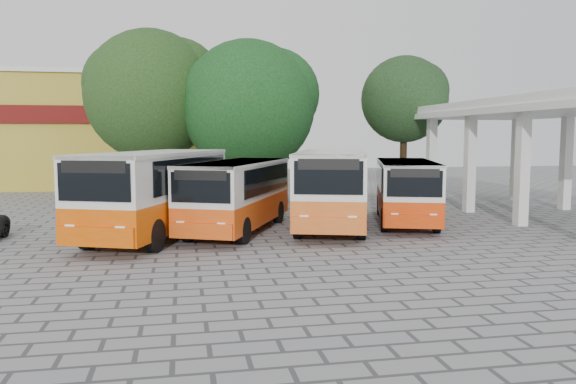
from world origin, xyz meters
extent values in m
plane|color=gray|center=(0.00, 0.00, 0.00)|extent=(90.00, 90.00, 0.00)
cube|color=silver|center=(7.85, 10.50, 2.50)|extent=(0.45, 0.45, 5.00)
cube|color=silver|center=(13.15, 10.50, 2.50)|extent=(0.45, 0.45, 5.00)
cube|color=silver|center=(10.50, 4.00, 5.20)|extent=(6.60, 15.60, 0.40)
cube|color=silver|center=(10.50, 4.00, 4.85)|extent=(6.80, 15.80, 0.30)
cube|color=#A89329|center=(-11.00, 26.00, 4.00)|extent=(20.00, 10.00, 8.00)
cube|color=#590C0A|center=(-11.00, 20.90, 5.20)|extent=(20.00, 0.20, 1.20)
cube|color=silver|center=(-11.00, 26.00, 8.15)|extent=(20.40, 10.40, 0.30)
cube|color=#D44A00|center=(-6.99, 2.11, 0.98)|extent=(5.63, 9.04, 1.14)
cube|color=silver|center=(-6.99, 2.11, 2.35)|extent=(5.63, 9.04, 1.60)
cube|color=silver|center=(-6.99, 2.11, 3.09)|extent=(5.68, 9.06, 0.13)
cube|color=black|center=(-8.31, 2.11, 2.37)|extent=(2.70, 6.68, 1.14)
cube|color=black|center=(-5.67, 2.11, 2.37)|extent=(2.70, 6.68, 1.14)
cube|color=black|center=(-6.99, -2.26, 2.37)|extent=(2.19, 0.91, 1.14)
cube|color=black|center=(-6.99, -2.26, 2.82)|extent=(1.94, 0.82, 0.37)
cylinder|color=black|center=(-8.16, -0.72, 0.54)|extent=(0.30, 1.09, 1.09)
cylinder|color=black|center=(-5.82, -0.72, 0.54)|extent=(0.30, 1.09, 1.09)
cylinder|color=black|center=(-8.16, 4.93, 0.54)|extent=(0.30, 1.09, 1.09)
cylinder|color=black|center=(-5.82, 4.93, 0.54)|extent=(0.30, 1.09, 1.09)
cube|color=#D6460B|center=(-3.93, 2.56, 0.86)|extent=(5.14, 7.86, 1.00)
cube|color=silver|center=(-3.93, 2.56, 2.05)|extent=(5.14, 7.86, 1.39)
cube|color=silver|center=(-3.93, 2.56, 2.69)|extent=(5.18, 7.88, 0.11)
cube|color=black|center=(-5.08, 2.56, 2.07)|extent=(2.57, 5.75, 1.00)
cube|color=black|center=(-2.77, 2.56, 2.07)|extent=(2.57, 5.75, 1.00)
cube|color=black|center=(-3.93, -1.25, 2.07)|extent=(1.89, 0.87, 1.00)
cube|color=black|center=(-3.93, -1.25, 2.47)|extent=(1.67, 0.78, 0.32)
cylinder|color=black|center=(-4.95, 0.10, 0.47)|extent=(0.27, 0.95, 0.95)
cylinder|color=black|center=(-2.90, 0.10, 0.47)|extent=(0.27, 0.95, 0.95)
cylinder|color=black|center=(-4.95, 5.03, 0.47)|extent=(0.27, 0.95, 0.95)
cylinder|color=black|center=(-2.90, 5.03, 0.47)|extent=(0.27, 0.95, 0.95)
cube|color=#D35818|center=(0.01, 2.99, 0.97)|extent=(4.97, 8.97, 1.13)
cube|color=silver|center=(0.01, 2.99, 2.33)|extent=(4.97, 8.97, 1.58)
cube|color=silver|center=(0.01, 2.99, 3.05)|extent=(5.02, 8.99, 0.13)
cube|color=black|center=(-1.30, 2.99, 2.34)|extent=(2.11, 6.80, 1.13)
cube|color=black|center=(1.32, 2.99, 2.34)|extent=(2.11, 6.80, 1.13)
cube|color=black|center=(0.01, -1.33, 2.34)|extent=(2.22, 0.72, 1.13)
cube|color=black|center=(0.01, -1.33, 2.79)|extent=(1.97, 0.65, 0.37)
cylinder|color=black|center=(-1.15, 0.20, 0.54)|extent=(0.30, 1.07, 1.07)
cylinder|color=black|center=(1.17, 0.20, 0.54)|extent=(0.30, 1.07, 1.07)
cylinder|color=black|center=(-1.15, 5.79, 0.54)|extent=(0.30, 1.07, 1.07)
cylinder|color=black|center=(1.17, 5.79, 0.54)|extent=(0.30, 1.07, 1.07)
cube|color=#CD3000|center=(3.38, 3.37, 0.83)|extent=(4.37, 7.70, 0.97)
cube|color=silver|center=(3.38, 3.37, 2.00)|extent=(4.37, 7.70, 1.35)
cube|color=silver|center=(3.38, 3.37, 2.62)|extent=(4.41, 7.71, 0.11)
cube|color=black|center=(2.26, 3.37, 2.01)|extent=(1.91, 5.80, 0.97)
cube|color=black|center=(4.51, 3.37, 2.01)|extent=(1.91, 5.80, 0.97)
cube|color=black|center=(3.38, -0.34, 2.01)|extent=(1.90, 0.66, 0.97)
cube|color=black|center=(3.38, -0.34, 2.40)|extent=(1.68, 0.59, 0.31)
cylinder|color=black|center=(2.39, 0.97, 0.46)|extent=(0.26, 0.92, 0.92)
cylinder|color=black|center=(4.38, 0.97, 0.46)|extent=(0.26, 0.92, 0.92)
cylinder|color=black|center=(2.39, 5.77, 0.46)|extent=(0.26, 0.92, 0.92)
cylinder|color=black|center=(4.38, 5.77, 0.46)|extent=(0.26, 0.92, 0.92)
cylinder|color=#31220E|center=(-7.76, 14.82, 2.30)|extent=(0.50, 0.50, 4.60)
sphere|color=#19390F|center=(-7.76, 14.82, 6.11)|extent=(7.62, 7.62, 7.62)
sphere|color=#19390F|center=(-6.23, 15.12, 6.87)|extent=(5.34, 5.34, 5.34)
sphere|color=#19390F|center=(-9.09, 14.62, 6.68)|extent=(4.96, 4.96, 4.96)
cylinder|color=#342013|center=(-2.28, 12.82, 2.09)|extent=(0.50, 0.50, 4.19)
sphere|color=#0C3B0F|center=(-2.28, 12.82, 5.40)|extent=(7.56, 7.56, 7.56)
sphere|color=#0C3B0F|center=(-0.77, 13.12, 6.16)|extent=(5.29, 5.29, 5.29)
sphere|color=#0C3B0F|center=(-3.60, 12.62, 5.97)|extent=(4.91, 4.91, 4.91)
cylinder|color=black|center=(7.42, 13.56, 2.08)|extent=(0.44, 0.44, 4.17)
sphere|color=black|center=(7.42, 13.56, 5.99)|extent=(5.28, 5.28, 5.28)
sphere|color=black|center=(8.48, 13.86, 6.52)|extent=(3.70, 3.70, 3.70)
sphere|color=black|center=(6.50, 13.36, 6.38)|extent=(3.43, 3.43, 3.43)
camera|label=1|loc=(-6.03, -19.21, 3.71)|focal=35.00mm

